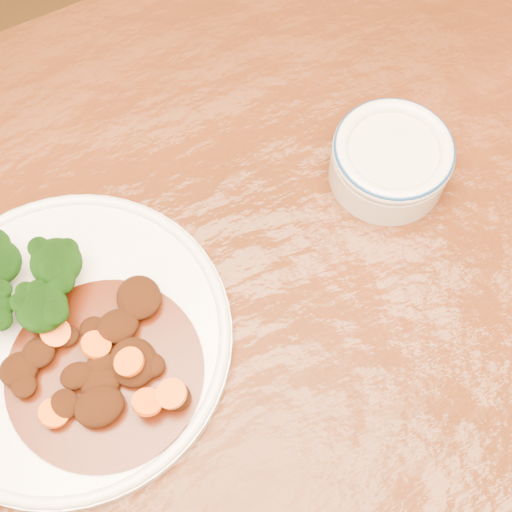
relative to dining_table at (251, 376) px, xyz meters
name	(u,v)px	position (x,y,z in m)	size (l,w,h in m)	color
ground	(253,473)	(0.00, 0.00, -0.67)	(4.00, 4.00, 0.00)	#4D3013
dining_table	(251,376)	(0.00, 0.00, 0.00)	(1.60, 1.07, 0.75)	#50220E
dinner_plate	(69,339)	(-0.15, 0.06, 0.09)	(0.29, 0.29, 0.02)	white
broccoli_florets	(17,284)	(-0.17, 0.12, 0.12)	(0.13, 0.10, 0.05)	#6D9C51
mince_stew	(104,364)	(-0.12, 0.03, 0.10)	(0.17, 0.17, 0.03)	#471207
dip_bowl	(391,159)	(0.19, 0.12, 0.11)	(0.12, 0.12, 0.05)	silver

